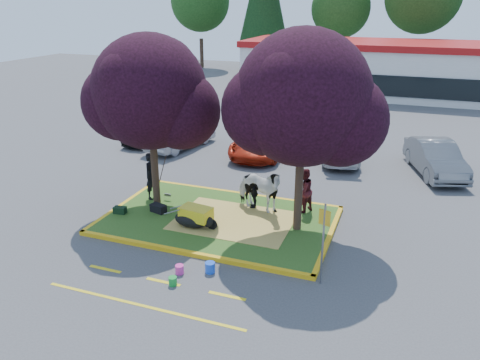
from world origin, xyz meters
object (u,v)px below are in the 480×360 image
(wheelbarrow, at_px, (196,214))
(bucket_green, at_px, (173,281))
(car_black, at_px, (150,129))
(car_silver, at_px, (180,135))
(cow, at_px, (259,189))
(sign_post, at_px, (323,236))
(bucket_pink, at_px, (180,269))
(calf, at_px, (192,219))
(bucket_blue, at_px, (210,267))
(handler, at_px, (152,176))

(wheelbarrow, bearing_deg, bucket_green, -68.08)
(car_black, relative_size, car_silver, 0.91)
(cow, bearing_deg, sign_post, -126.05)
(bucket_green, height_order, bucket_pink, bucket_pink)
(calf, bearing_deg, bucket_green, -53.60)
(cow, distance_m, wheelbarrow, 2.65)
(car_black, bearing_deg, bucket_pink, -56.15)
(cow, relative_size, car_black, 0.50)
(car_black, distance_m, car_silver, 2.29)
(wheelbarrow, height_order, car_silver, car_silver)
(sign_post, relative_size, bucket_pink, 9.09)
(calf, height_order, wheelbarrow, wheelbarrow)
(bucket_pink, bearing_deg, bucket_blue, 24.54)
(handler, xyz_separation_m, bucket_green, (3.55, -5.08, -0.97))
(bucket_green, height_order, car_silver, car_silver)
(bucket_green, relative_size, car_silver, 0.06)
(calf, xyz_separation_m, car_silver, (-4.92, 8.77, 0.32))
(wheelbarrow, bearing_deg, car_silver, 128.58)
(bucket_blue, bearing_deg, bucket_pink, -155.46)
(cow, bearing_deg, calf, 154.66)
(cow, height_order, bucket_blue, cow)
(wheelbarrow, bearing_deg, car_black, 136.64)
(handler, distance_m, wheelbarrow, 3.29)
(handler, relative_size, bucket_pink, 6.86)
(cow, xyz_separation_m, bucket_green, (-0.82, -5.40, -0.89))
(calf, bearing_deg, wheelbarrow, 33.06)
(handler, distance_m, car_black, 8.79)
(bucket_pink, height_order, bucket_blue, bucket_blue)
(sign_post, bearing_deg, cow, 149.80)
(car_silver, bearing_deg, bucket_pink, 128.58)
(calf, height_order, handler, handler)
(handler, relative_size, wheelbarrow, 0.96)
(bucket_green, xyz_separation_m, bucket_pink, (-0.09, 0.61, 0.01))
(cow, distance_m, car_black, 11.46)
(cow, bearing_deg, bucket_pink, -176.04)
(bucket_blue, distance_m, car_black, 14.59)
(sign_post, xyz_separation_m, bucket_green, (-3.96, -1.54, -1.42))
(bucket_green, relative_size, bucket_pink, 0.94)
(wheelbarrow, distance_m, sign_post, 5.16)
(cow, distance_m, bucket_pink, 4.95)
(cow, height_order, bucket_pink, cow)
(bucket_pink, bearing_deg, wheelbarrow, 104.54)
(cow, height_order, sign_post, sign_post)
(car_black, bearing_deg, wheelbarrow, -51.67)
(wheelbarrow, xyz_separation_m, bucket_green, (0.80, -3.33, -0.53))
(handler, relative_size, bucket_blue, 5.82)
(sign_post, relative_size, bucket_green, 9.69)
(bucket_pink, bearing_deg, handler, 127.70)
(calf, distance_m, bucket_green, 3.44)
(bucket_pink, bearing_deg, sign_post, 12.88)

